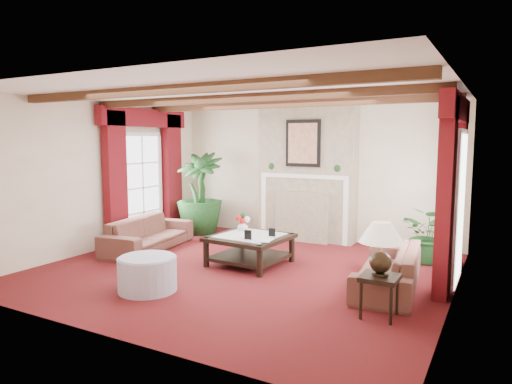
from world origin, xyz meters
The scene contains 23 objects.
floor centered at (0.00, 0.00, 0.00)m, with size 6.00×6.00×0.00m, color #440C0E.
ceiling centered at (0.00, 0.00, 2.70)m, with size 6.00×6.00×0.00m, color white.
back_wall centered at (0.00, 2.75, 1.35)m, with size 6.00×0.02×2.70m, color beige.
left_wall centered at (-3.00, 0.00, 1.35)m, with size 0.02×5.50×2.70m, color beige.
right_wall centered at (3.00, 0.00, 1.35)m, with size 0.02×5.50×2.70m, color beige.
ceiling_beams centered at (0.00, 0.00, 2.64)m, with size 6.00×3.00×0.12m, color #3B2212, non-canonical shape.
fireplace centered at (0.00, 2.55, 2.70)m, with size 2.00×0.52×2.70m, color tan, non-canonical shape.
french_door_left centered at (-2.97, 1.00, 2.13)m, with size 0.10×1.10×2.16m, color white, non-canonical shape.
french_door_right centered at (2.97, 1.00, 2.13)m, with size 0.10×1.10×2.16m, color white, non-canonical shape.
curtains_left centered at (-2.86, 1.00, 2.55)m, with size 0.20×2.40×2.55m, color #4F0A11, non-canonical shape.
curtains_right centered at (2.86, 1.00, 2.55)m, with size 0.20×2.40×2.55m, color #4F0A11, non-canonical shape.
sofa_left centered at (-2.22, 0.33, 0.39)m, with size 0.88×2.08×0.79m, color #350E1C.
sofa_right centered at (2.17, 0.22, 0.38)m, with size 0.76×1.97×0.75m, color #350E1C.
potted_palm centered at (-2.25, 2.00, 0.49)m, with size 1.19×1.86×0.98m, color black.
small_plant centered at (2.48, 1.82, 0.36)m, with size 1.22×1.24×0.73m, color black.
coffee_table centered at (-0.08, 0.35, 0.24)m, with size 1.16×1.16×0.47m, color black, non-canonical shape.
side_table centered at (2.32, -0.87, 0.25)m, with size 0.42×0.42×0.49m, color black, non-canonical shape.
ottoman centered at (-0.64, -1.45, 0.23)m, with size 0.78×0.78×0.46m, color #908DA0.
table_lamp centered at (2.32, -0.87, 0.81)m, with size 0.50×0.50×0.63m, color black, non-canonical shape.
flower_vase centered at (-0.37, 0.62, 0.56)m, with size 0.18×0.18×0.17m, color silver.
book centered at (0.22, 0.09, 0.62)m, with size 0.21×0.05×0.29m, color black.
photo_frame_a centered at (0.05, 0.06, 0.55)m, with size 0.12×0.02×0.16m, color black, non-canonical shape.
photo_frame_b centered at (0.28, 0.44, 0.54)m, with size 0.11×0.02×0.14m, color black, non-canonical shape.
Camera 1 is at (3.51, -5.97, 2.03)m, focal length 32.00 mm.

